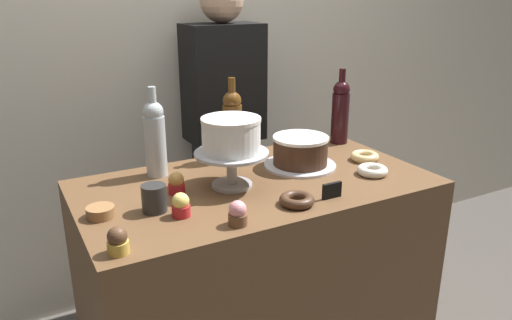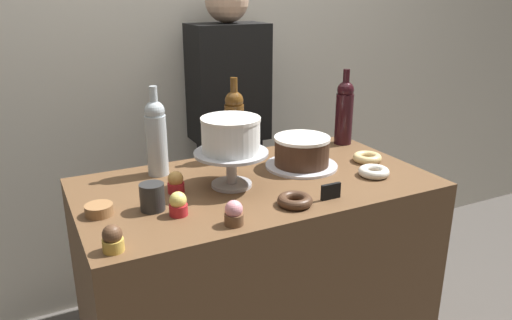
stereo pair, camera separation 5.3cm
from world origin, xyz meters
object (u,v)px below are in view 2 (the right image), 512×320
wine_bottle_clear (156,136)px  donut_glazed (367,158)px  cupcake_chocolate (113,239)px  coffee_cup_ceramic (152,197)px  wine_bottle_dark_red (344,111)px  cupcake_lemon (178,204)px  donut_sugar (374,172)px  white_layer_cake (231,135)px  wine_bottle_amber (234,124)px  cookie_stack (99,210)px  cake_stand_pedestal (232,163)px  donut_chocolate (295,200)px  price_sign_chalkboard (331,191)px  cupcake_strawberry (234,213)px  cupcake_caramel (176,183)px  barista_figure (229,140)px  chocolate_round_cake (302,151)px

wine_bottle_clear → donut_glazed: 0.82m
cupcake_chocolate → coffee_cup_ceramic: (0.16, 0.20, 0.01)m
wine_bottle_dark_red → donut_glazed: wine_bottle_dark_red is taller
cupcake_lemon → donut_sugar: (0.74, -0.00, -0.02)m
white_layer_cake → cupcake_lemon: (-0.24, -0.14, -0.15)m
wine_bottle_amber → cupcake_lemon: 0.55m
wine_bottle_amber → cookie_stack: size_ratio=3.87×
cake_stand_pedestal → cookie_stack: size_ratio=3.01×
donut_chocolate → price_sign_chalkboard: 0.13m
cupcake_strawberry → wine_bottle_clear: bearing=99.0°
cupcake_caramel → donut_sugar: 0.71m
wine_bottle_clear → wine_bottle_amber: (0.32, 0.03, 0.00)m
cake_stand_pedestal → wine_bottle_clear: bearing=130.2°
cupcake_strawberry → barista_figure: 1.07m
cupcake_chocolate → donut_sugar: bearing=7.7°
chocolate_round_cake → cupcake_strawberry: bearing=-142.5°
white_layer_cake → wine_bottle_dark_red: size_ratio=0.61×
wine_bottle_amber → donut_sugar: bearing=-47.1°
price_sign_chalkboard → wine_bottle_clear: bearing=132.6°
cake_stand_pedestal → chocolate_round_cake: (0.32, 0.06, -0.02)m
cupcake_chocolate → price_sign_chalkboard: size_ratio=1.06×
wine_bottle_amber → cupcake_strawberry: (-0.24, -0.53, -0.11)m
cupcake_caramel → price_sign_chalkboard: bearing=-32.8°
chocolate_round_cake → wine_bottle_dark_red: wine_bottle_dark_red is taller
donut_sugar → wine_bottle_amber: bearing=132.9°
cupcake_strawberry → donut_sugar: (0.61, 0.13, -0.02)m
chocolate_round_cake → cupcake_lemon: size_ratio=2.83×
cookie_stack → barista_figure: (0.75, 0.74, -0.08)m
price_sign_chalkboard → cupcake_chocolate: bearing=-177.8°
cookie_stack → coffee_cup_ceramic: bearing=-13.2°
wine_bottle_amber → wine_bottle_dark_red: 0.51m
donut_chocolate → donut_sugar: same height
donut_glazed → barista_figure: size_ratio=0.07×
wine_bottle_clear → donut_chocolate: bearing=-56.5°
cake_stand_pedestal → wine_bottle_amber: wine_bottle_amber is taller
cupcake_strawberry → cupcake_chocolate: same height
white_layer_cake → cupcake_strawberry: bearing=-112.8°
cupcake_chocolate → barista_figure: bearing=52.3°
wine_bottle_dark_red → donut_chocolate: bearing=-138.1°
wine_bottle_dark_red → donut_chocolate: size_ratio=2.91×
wine_bottle_clear → cupcake_strawberry: size_ratio=4.38×
cupcake_chocolate → donut_glazed: (1.03, 0.26, -0.02)m
wine_bottle_clear → donut_glazed: (0.77, -0.23, -0.13)m
cupcake_lemon → cupcake_chocolate: bearing=-149.0°
wine_bottle_dark_red → donut_glazed: (-0.06, -0.24, -0.13)m
chocolate_round_cake → cookie_stack: 0.77m
price_sign_chalkboard → cupcake_caramel: bearing=147.2°
cake_stand_pedestal → wine_bottle_amber: (0.13, 0.26, 0.06)m
cupcake_lemon → price_sign_chalkboard: cupcake_lemon is taller
wine_bottle_dark_red → cookie_stack: bearing=-166.1°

